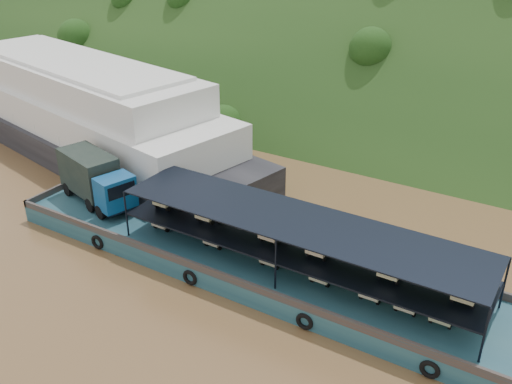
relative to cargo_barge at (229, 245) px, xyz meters
The scene contains 4 objects.
ground 2.30m from the cargo_barge, 40.85° to the left, with size 160.00×160.00×0.00m, color brown.
hillside 37.33m from the cargo_barge, 87.73° to the left, with size 140.00×28.00×28.00m, color #173312.
cargo_barge is the anchor object (origin of this frame).
passenger_ferry 25.44m from the cargo_barge, 158.13° to the left, with size 44.00×18.98×8.65m.
Camera 1 is at (16.91, -27.58, 21.07)m, focal length 40.00 mm.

